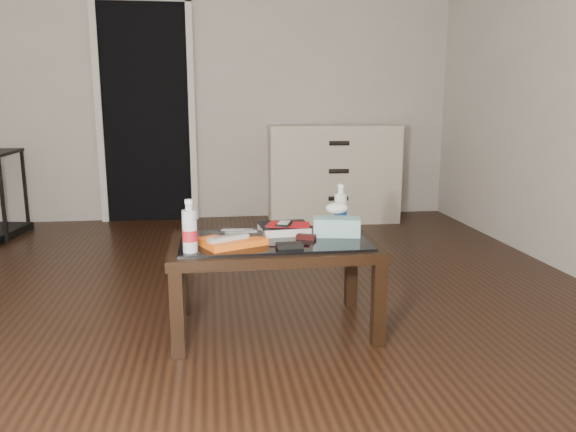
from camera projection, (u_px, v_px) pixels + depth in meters
name	position (u px, v px, depth m)	size (l,w,h in m)	color
ground	(182.00, 311.00, 3.06)	(5.00, 5.00, 0.00)	black
doorway	(146.00, 111.00, 5.19)	(0.90, 0.08, 2.07)	black
coffee_table	(274.00, 252.00, 2.75)	(1.00, 0.60, 0.46)	black
dresser	(332.00, 173.00, 5.31)	(1.22, 0.56, 0.90)	beige
magazines	(232.00, 241.00, 2.64)	(0.28, 0.21, 0.03)	orange
remote_silver	(228.00, 238.00, 2.60)	(0.20, 0.05, 0.02)	#A1A1A5
remote_black_front	(241.00, 234.00, 2.68)	(0.20, 0.05, 0.02)	black
remote_black_back	(237.00, 231.00, 2.72)	(0.20, 0.05, 0.02)	black
textbook	(284.00, 228.00, 2.86)	(0.25, 0.20, 0.05)	black
dvd_mailers	(286.00, 224.00, 2.84)	(0.19, 0.14, 0.01)	#A80B11
ipod	(284.00, 224.00, 2.80)	(0.06, 0.10, 0.02)	black
flip_phone	(306.00, 237.00, 2.74)	(0.09, 0.05, 0.02)	black
wallet	(289.00, 245.00, 2.58)	(0.12, 0.07, 0.02)	black
water_bottle_left	(190.00, 226.00, 2.49)	(0.07, 0.07, 0.24)	silver
water_bottle_right	(341.00, 207.00, 2.94)	(0.07, 0.07, 0.24)	silver
tissue_box	(337.00, 227.00, 2.81)	(0.23, 0.12, 0.09)	teal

